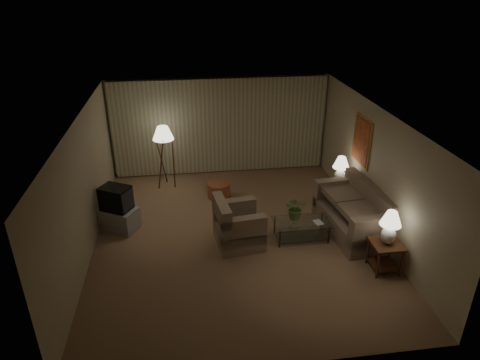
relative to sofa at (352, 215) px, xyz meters
name	(u,v)px	position (x,y,z in m)	size (l,w,h in m)	color
ground	(236,236)	(-2.50, 0.20, -0.44)	(7.00, 7.00, 0.00)	olive
room_shell	(229,136)	(-2.48, 1.71, 1.31)	(6.04, 7.02, 2.72)	#C2B995
sofa	(352,215)	(0.00, 0.00, 0.00)	(2.17, 1.40, 0.87)	gray
armchair	(239,226)	(-2.48, -0.08, -0.03)	(1.20, 1.16, 0.82)	gray
side_table_near	(385,251)	(0.15, -1.35, -0.02)	(0.57, 0.57, 0.60)	#3D1C10
side_table_far	(338,190)	(0.15, 1.25, -0.04)	(0.48, 0.40, 0.60)	#3D1C10
table_lamp_near	(390,225)	(0.15, -1.35, 0.56)	(0.39, 0.39, 0.68)	white
table_lamp_far	(341,168)	(0.15, 1.25, 0.56)	(0.39, 0.39, 0.68)	white
coffee_table	(301,227)	(-1.14, -0.10, -0.16)	(1.20, 0.65, 0.41)	silver
tv_cabinet	(119,219)	(-5.05, 0.86, -0.19)	(0.97, 0.85, 0.50)	#9C9C9F
crt_tv	(116,198)	(-5.05, 0.86, 0.33)	(0.76, 0.69, 0.53)	black
floor_lamp	(165,156)	(-4.03, 2.87, 0.44)	(0.54, 0.54, 1.67)	#3D1C10
ottoman	(219,190)	(-2.71, 2.06, -0.24)	(0.58, 0.58, 0.39)	#974D33
vase	(295,219)	(-1.29, -0.10, 0.05)	(0.15, 0.15, 0.15)	white
flowers	(296,206)	(-1.29, -0.10, 0.38)	(0.45, 0.39, 0.50)	#517634
book	(315,223)	(-0.89, -0.20, -0.01)	(0.17, 0.23, 0.02)	olive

